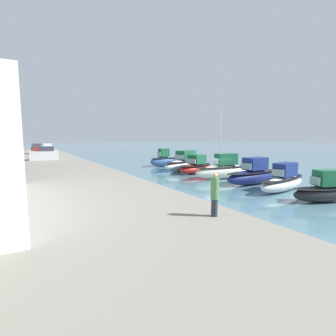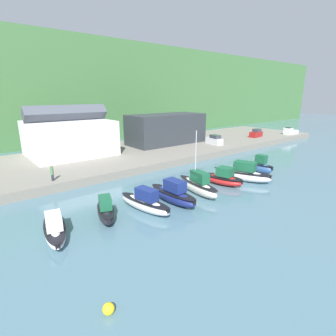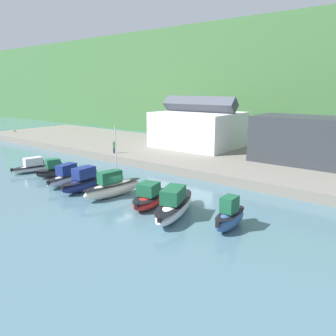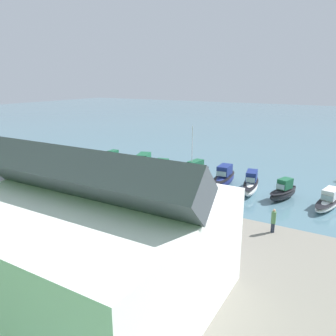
# 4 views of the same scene
# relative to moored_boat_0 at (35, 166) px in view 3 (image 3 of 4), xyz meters

# --- Properties ---
(ground_plane) EXTENTS (320.00, 320.00, 0.00)m
(ground_plane) POSITION_rel_moored_boat_0_xyz_m (17.74, -0.30, -0.74)
(ground_plane) COLOR slate
(hillside_backdrop) EXTENTS (240.00, 69.83, 26.23)m
(hillside_backdrop) POSITION_rel_moored_boat_0_xyz_m (17.74, 77.57, 12.37)
(hillside_backdrop) COLOR #42703D
(hillside_backdrop) RESTS_ON ground_plane
(quay_promenade) EXTENTS (115.26, 22.90, 1.24)m
(quay_promenade) POSITION_rel_moored_boat_0_xyz_m (17.74, 22.14, -0.12)
(quay_promenade) COLOR gray
(quay_promenade) RESTS_ON ground_plane
(harbor_clubhouse) EXTENTS (14.58, 12.61, 9.20)m
(harbor_clubhouse) POSITION_rel_moored_boat_0_xyz_m (10.90, 26.59, 3.89)
(harbor_clubhouse) COLOR white
(harbor_clubhouse) RESTS_ON quay_promenade
(yacht_club_building) EXTENTS (17.84, 8.06, 6.68)m
(yacht_club_building) POSITION_rel_moored_boat_0_xyz_m (32.40, 24.41, 3.84)
(yacht_club_building) COLOR #2D3338
(yacht_club_building) RESTS_ON quay_promenade
(moored_boat_0) EXTENTS (3.32, 7.40, 2.10)m
(moored_boat_0) POSITION_rel_moored_boat_0_xyz_m (0.00, 0.00, 0.00)
(moored_boat_0) COLOR silver
(moored_boat_0) RESTS_ON ground_plane
(moored_boat_1) EXTENTS (3.23, 5.40, 2.52)m
(moored_boat_1) POSITION_rel_moored_boat_0_xyz_m (5.01, 0.01, 0.18)
(moored_boat_1) COLOR black
(moored_boat_1) RESTS_ON ground_plane
(moored_boat_2) EXTENTS (2.99, 7.45, 2.63)m
(moored_boat_2) POSITION_rel_moored_boat_0_xyz_m (9.23, -0.86, 0.22)
(moored_boat_2) COLOR silver
(moored_boat_2) RESTS_ON ground_plane
(moored_boat_3) EXTENTS (2.31, 7.43, 2.83)m
(moored_boat_3) POSITION_rel_moored_boat_0_xyz_m (13.03, -1.07, 0.31)
(moored_boat_3) COLOR navy
(moored_boat_3) RESTS_ON ground_plane
(moored_boat_4) EXTENTS (2.71, 7.73, 8.00)m
(moored_boat_4) POSITION_rel_moored_boat_0_xyz_m (17.34, -0.84, 0.39)
(moored_boat_4) COLOR white
(moored_boat_4) RESTS_ON ground_plane
(moored_boat_5) EXTENTS (3.66, 6.30, 2.54)m
(moored_boat_5) POSITION_rel_moored_boat_0_xyz_m (22.65, -0.60, 0.18)
(moored_boat_5) COLOR red
(moored_boat_5) RESTS_ON ground_plane
(moored_boat_6) EXTENTS (4.94, 8.89, 2.90)m
(moored_boat_6) POSITION_rel_moored_boat_0_xyz_m (26.22, -1.16, 0.34)
(moored_boat_6) COLOR white
(moored_boat_6) RESTS_ON ground_plane
(moored_boat_7) EXTENTS (1.64, 4.69, 2.98)m
(moored_boat_7) POSITION_rel_moored_boat_0_xyz_m (31.74, -0.53, 0.37)
(moored_boat_7) COLOR #33568E
(moored_boat_7) RESTS_ON ground_plane
(person_on_quay) EXTENTS (0.40, 0.40, 2.14)m
(person_on_quay) POSITION_rel_moored_boat_0_xyz_m (3.46, 12.29, 1.60)
(person_on_quay) COLOR #232838
(person_on_quay) RESTS_ON quay_promenade
(dog_on_quay) EXTENTS (0.36, 0.88, 0.68)m
(dog_on_quay) POSITION_rel_moored_boat_0_xyz_m (-34.40, 14.91, 0.96)
(dog_on_quay) COLOR tan
(dog_on_quay) RESTS_ON quay_promenade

